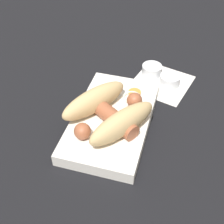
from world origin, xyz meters
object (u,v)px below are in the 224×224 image
sausage (110,115)px  condiment_cup_far (152,71)px  condiment_cup_near (170,81)px  food_tray (112,120)px  bread_roll (108,111)px

sausage → condiment_cup_far: bearing=-12.5°
sausage → condiment_cup_far: 0.23m
condiment_cup_near → condiment_cup_far: size_ratio=1.00×
food_tray → bread_roll: (-0.02, 0.00, 0.04)m
bread_roll → condiment_cup_near: bearing=-28.4°
bread_roll → condiment_cup_far: bread_roll is taller
food_tray → condiment_cup_far: bearing=-13.5°
condiment_cup_far → bread_roll: bearing=166.6°
food_tray → bread_roll: 0.04m
sausage → condiment_cup_near: size_ratio=2.97×
food_tray → condiment_cup_far: same height
food_tray → sausage: bearing=180.0°
bread_roll → condiment_cup_far: bearing=-13.4°
bread_roll → condiment_cup_near: bread_roll is taller
bread_roll → condiment_cup_far: size_ratio=4.08×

